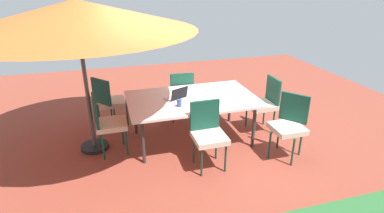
% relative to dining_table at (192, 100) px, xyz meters
% --- Properties ---
extents(ground_plane, '(10.00, 10.00, 0.02)m').
position_rel_dining_table_xyz_m(ground_plane, '(0.00, 0.00, -0.74)').
color(ground_plane, brown).
extents(dining_table, '(2.09, 1.30, 0.77)m').
position_rel_dining_table_xyz_m(dining_table, '(0.00, 0.00, 0.00)').
color(dining_table, silver).
rests_on(dining_table, ground_plane).
extents(patio_umbrella, '(3.37, 3.37, 2.32)m').
position_rel_dining_table_xyz_m(patio_umbrella, '(1.61, -0.16, 1.38)').
color(patio_umbrella, '#4C4C4C').
rests_on(patio_umbrella, ground_plane).
extents(chair_north, '(0.46, 0.46, 0.98)m').
position_rel_dining_table_xyz_m(chair_north, '(-0.01, 0.81, -0.17)').
color(chair_north, beige).
rests_on(chair_north, ground_plane).
extents(chair_south, '(0.46, 0.48, 0.98)m').
position_rel_dining_table_xyz_m(chair_south, '(-0.02, -0.85, -0.17)').
color(chair_south, beige).
rests_on(chair_south, ground_plane).
extents(chair_southeast, '(0.58, 0.58, 0.98)m').
position_rel_dining_table_xyz_m(chair_southeast, '(1.31, -0.85, -0.17)').
color(chair_southeast, beige).
rests_on(chair_southeast, ground_plane).
extents(chair_northwest, '(0.58, 0.58, 0.98)m').
position_rel_dining_table_xyz_m(chair_northwest, '(-1.28, 0.88, -0.17)').
color(chair_northwest, beige).
rests_on(chair_northwest, ground_plane).
extents(chair_west, '(0.46, 0.46, 0.98)m').
position_rel_dining_table_xyz_m(chair_west, '(-1.34, -0.00, -0.17)').
color(chair_west, beige).
rests_on(chair_west, ground_plane).
extents(chair_east, '(0.48, 0.47, 0.98)m').
position_rel_dining_table_xyz_m(chair_east, '(1.37, 0.04, -0.17)').
color(chair_east, beige).
rests_on(chair_east, ground_plane).
extents(laptop, '(0.39, 0.36, 0.21)m').
position_rel_dining_table_xyz_m(laptop, '(0.25, -0.01, 0.09)').
color(laptop, '#B7B7BC').
rests_on(laptop, dining_table).
extents(cup, '(0.07, 0.07, 0.11)m').
position_rel_dining_table_xyz_m(cup, '(0.29, 0.29, 0.10)').
color(cup, '#334C99').
rests_on(cup, dining_table).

